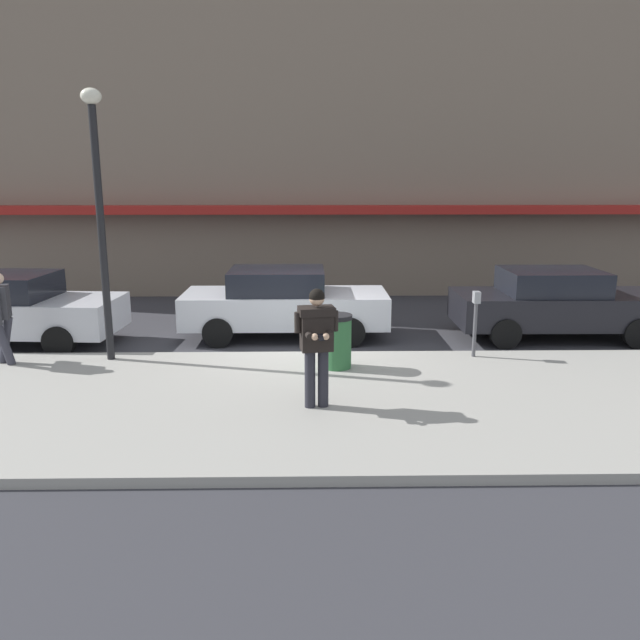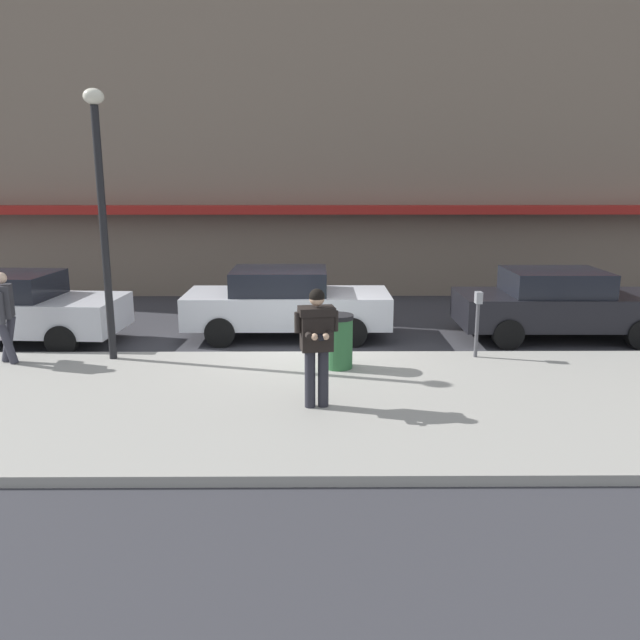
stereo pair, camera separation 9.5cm
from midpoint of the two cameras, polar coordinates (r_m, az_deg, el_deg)
The scene contains 12 objects.
ground_plane at distance 12.60m, azimuth -1.34°, elevation -3.26°, with size 80.00×80.00×0.00m, color #333338.
sidewalk at distance 9.89m, azimuth 4.25°, elevation -7.44°, with size 32.00×5.30×0.14m, color #99968E.
curb_paint_line at distance 12.67m, azimuth 3.20°, elevation -3.17°, with size 28.00×0.12×0.01m, color silver.
storefront_facade at distance 20.89m, azimuth 1.92°, elevation 22.28°, with size 28.00×4.70×13.86m.
parked_sedan_near at distance 14.77m, azimuth -26.10°, elevation 0.98°, with size 4.61×2.15×1.54m.
parked_sedan_mid at distance 13.90m, azimuth -2.94°, elevation 1.62°, with size 4.51×1.95×1.54m.
parked_sedan_far at distance 14.72m, azimuth 21.22°, elevation 1.38°, with size 4.51×1.95×1.54m.
man_texting_on_phone at distance 9.13m, azimuth -0.00°, elevation -1.39°, with size 0.64×0.62×1.81m.
pedestrian_with_bag at distance 12.78m, azimuth -26.67°, elevation 0.69°, with size 0.40×0.72×1.70m.
street_lamp_post at distance 12.07m, azimuth -19.15°, elevation 10.47°, with size 0.36×0.36×4.88m.
parking_meter at distance 12.18m, azimuth 14.43°, elevation 0.47°, with size 0.12×0.18×1.27m.
trash_bin at distance 11.22m, azimuth 1.91°, elevation -1.94°, with size 0.55×0.55×0.98m.
Camera 2 is at (0.26, -12.10, 3.50)m, focal length 35.00 mm.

